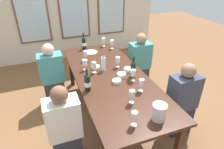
{
  "coord_description": "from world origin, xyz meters",
  "views": [
    {
      "loc": [
        -0.87,
        -2.34,
        2.2
      ],
      "look_at": [
        0.0,
        -0.05,
        0.79
      ],
      "focal_mm": 31.73,
      "sensor_mm": 36.0,
      "label": 1
    }
  ],
  "objects_px": {
    "wine_glass_3": "(94,66)",
    "seated_person_0": "(65,129)",
    "seated_person_3": "(139,64)",
    "wine_glass_4": "(85,54)",
    "tasting_bowl_1": "(96,67)",
    "wine_bottle_1": "(133,69)",
    "dining_table": "(111,80)",
    "tasting_bowl_2": "(128,70)",
    "wine_glass_7": "(118,60)",
    "wine_glass_8": "(132,94)",
    "tasting_bowl_0": "(117,81)",
    "wine_glass_0": "(85,63)",
    "water_bottle": "(103,64)",
    "wine_glass_6": "(112,43)",
    "seated_person_1": "(182,102)",
    "wine_bottle_2": "(84,43)",
    "wine_bottle_0": "(87,82)",
    "wine_glass_1": "(133,73)",
    "metal_pitcher": "(159,112)",
    "wine_glass_5": "(103,40)",
    "seated_person_2": "(53,77)",
    "tasting_bowl_3": "(122,75)",
    "wine_glass_9": "(141,83)",
    "white_plate_0": "(91,52)",
    "wine_glass_2": "(135,116)"
  },
  "relations": [
    {
      "from": "wine_glass_2",
      "to": "seated_person_2",
      "type": "height_order",
      "value": "seated_person_2"
    },
    {
      "from": "tasting_bowl_0",
      "to": "wine_glass_9",
      "type": "bearing_deg",
      "value": -53.75
    },
    {
      "from": "white_plate_0",
      "to": "wine_glass_2",
      "type": "xyz_separation_m",
      "value": [
        -0.09,
        -1.96,
        0.12
      ]
    },
    {
      "from": "tasting_bowl_0",
      "to": "tasting_bowl_1",
      "type": "height_order",
      "value": "tasting_bowl_1"
    },
    {
      "from": "seated_person_0",
      "to": "wine_bottle_1",
      "type": "bearing_deg",
      "value": 24.01
    },
    {
      "from": "tasting_bowl_2",
      "to": "wine_glass_0",
      "type": "height_order",
      "value": "wine_glass_0"
    },
    {
      "from": "metal_pitcher",
      "to": "wine_bottle_1",
      "type": "relative_size",
      "value": 0.61
    },
    {
      "from": "seated_person_1",
      "to": "seated_person_3",
      "type": "bearing_deg",
      "value": 90.0
    },
    {
      "from": "wine_glass_7",
      "to": "tasting_bowl_0",
      "type": "bearing_deg",
      "value": -113.83
    },
    {
      "from": "water_bottle",
      "to": "wine_glass_8",
      "type": "bearing_deg",
      "value": -86.35
    },
    {
      "from": "wine_bottle_1",
      "to": "wine_glass_8",
      "type": "height_order",
      "value": "wine_bottle_1"
    },
    {
      "from": "wine_glass_4",
      "to": "seated_person_2",
      "type": "xyz_separation_m",
      "value": [
        -0.58,
        0.02,
        -0.34
      ]
    },
    {
      "from": "wine_glass_3",
      "to": "wine_glass_7",
      "type": "height_order",
      "value": "same"
    },
    {
      "from": "wine_glass_3",
      "to": "seated_person_0",
      "type": "distance_m",
      "value": 1.05
    },
    {
      "from": "tasting_bowl_2",
      "to": "metal_pitcher",
      "type": "bearing_deg",
      "value": -97.53
    },
    {
      "from": "tasting_bowl_0",
      "to": "wine_glass_0",
      "type": "distance_m",
      "value": 0.62
    },
    {
      "from": "wine_bottle_2",
      "to": "wine_glass_9",
      "type": "relative_size",
      "value": 1.76
    },
    {
      "from": "wine_glass_0",
      "to": "seated_person_1",
      "type": "height_order",
      "value": "seated_person_1"
    },
    {
      "from": "seated_person_3",
      "to": "dining_table",
      "type": "bearing_deg",
      "value": -143.74
    },
    {
      "from": "tasting_bowl_1",
      "to": "wine_bottle_1",
      "type": "bearing_deg",
      "value": -44.35
    },
    {
      "from": "seated_person_3",
      "to": "wine_glass_4",
      "type": "bearing_deg",
      "value": 176.85
    },
    {
      "from": "wine_glass_5",
      "to": "seated_person_3",
      "type": "distance_m",
      "value": 0.83
    },
    {
      "from": "wine_glass_6",
      "to": "dining_table",
      "type": "bearing_deg",
      "value": -111.8
    },
    {
      "from": "wine_glass_8",
      "to": "wine_glass_7",
      "type": "bearing_deg",
      "value": 78.11
    },
    {
      "from": "wine_glass_4",
      "to": "seated_person_0",
      "type": "distance_m",
      "value": 1.41
    },
    {
      "from": "wine_glass_1",
      "to": "seated_person_3",
      "type": "distance_m",
      "value": 1.04
    },
    {
      "from": "wine_bottle_1",
      "to": "tasting_bowl_3",
      "type": "xyz_separation_m",
      "value": [
        -0.15,
        0.06,
        -0.09
      ]
    },
    {
      "from": "water_bottle",
      "to": "seated_person_2",
      "type": "relative_size",
      "value": 0.22
    },
    {
      "from": "tasting_bowl_0",
      "to": "seated_person_0",
      "type": "height_order",
      "value": "seated_person_0"
    },
    {
      "from": "wine_glass_2",
      "to": "wine_glass_3",
      "type": "relative_size",
      "value": 1.0
    },
    {
      "from": "wine_glass_8",
      "to": "wine_glass_5",
      "type": "bearing_deg",
      "value": 81.73
    },
    {
      "from": "tasting_bowl_1",
      "to": "seated_person_3",
      "type": "distance_m",
      "value": 1.0
    },
    {
      "from": "metal_pitcher",
      "to": "wine_glass_4",
      "type": "bearing_deg",
      "value": 102.34
    },
    {
      "from": "wine_bottle_1",
      "to": "wine_glass_3",
      "type": "distance_m",
      "value": 0.58
    },
    {
      "from": "wine_bottle_1",
      "to": "seated_person_0",
      "type": "height_order",
      "value": "seated_person_0"
    },
    {
      "from": "dining_table",
      "to": "wine_bottle_2",
      "type": "relative_size",
      "value": 8.09
    },
    {
      "from": "wine_bottle_0",
      "to": "seated_person_2",
      "type": "xyz_separation_m",
      "value": [
        -0.38,
        0.9,
        -0.33
      ]
    },
    {
      "from": "wine_bottle_1",
      "to": "wine_glass_8",
      "type": "relative_size",
      "value": 1.8
    },
    {
      "from": "dining_table",
      "to": "tasting_bowl_2",
      "type": "bearing_deg",
      "value": 8.53
    },
    {
      "from": "tasting_bowl_3",
      "to": "wine_glass_0",
      "type": "height_order",
      "value": "wine_glass_0"
    },
    {
      "from": "tasting_bowl_0",
      "to": "seated_person_3",
      "type": "height_order",
      "value": "seated_person_3"
    },
    {
      "from": "tasting_bowl_3",
      "to": "wine_glass_6",
      "type": "relative_size",
      "value": 0.76
    },
    {
      "from": "metal_pitcher",
      "to": "wine_glass_6",
      "type": "distance_m",
      "value": 2.01
    },
    {
      "from": "water_bottle",
      "to": "wine_glass_1",
      "type": "distance_m",
      "value": 0.52
    },
    {
      "from": "wine_glass_8",
      "to": "wine_glass_1",
      "type": "bearing_deg",
      "value": 62.38
    },
    {
      "from": "wine_bottle_0",
      "to": "wine_glass_7",
      "type": "relative_size",
      "value": 1.8
    },
    {
      "from": "wine_bottle_1",
      "to": "wine_glass_6",
      "type": "bearing_deg",
      "value": 85.08
    },
    {
      "from": "wine_glass_1",
      "to": "wine_glass_6",
      "type": "height_order",
      "value": "same"
    },
    {
      "from": "wine_glass_5",
      "to": "wine_glass_8",
      "type": "xyz_separation_m",
      "value": [
        -0.26,
        -1.82,
        0.0
      ]
    },
    {
      "from": "white_plate_0",
      "to": "seated_person_3",
      "type": "height_order",
      "value": "seated_person_3"
    }
  ]
}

